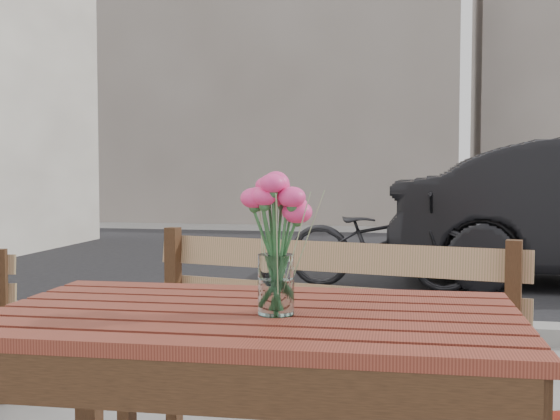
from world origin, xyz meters
TOP-DOWN VIEW (x-y plane):
  - street at (0.00, 5.06)m, footprint 30.00×8.12m
  - backdrop_buildings at (0.17, 14.40)m, footprint 15.50×4.00m
  - main_table at (-0.20, -0.17)m, footprint 1.32×0.79m
  - main_bench at (-0.16, 0.73)m, footprint 1.56×0.74m
  - main_vase at (-0.14, -0.21)m, footprint 0.19×0.19m
  - bicycle at (-0.14, 4.94)m, footprint 1.85×0.79m

SIDE VIEW (x-z plane):
  - street at x=0.00m, z-range -0.03..0.09m
  - bicycle at x=-0.14m, z-range 0.00..0.95m
  - main_bench at x=-0.16m, z-range 0.10..1.03m
  - main_table at x=-0.20m, z-range 0.27..1.07m
  - main_vase at x=-0.14m, z-range 0.84..1.19m
  - backdrop_buildings at x=0.17m, z-range -0.40..7.60m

